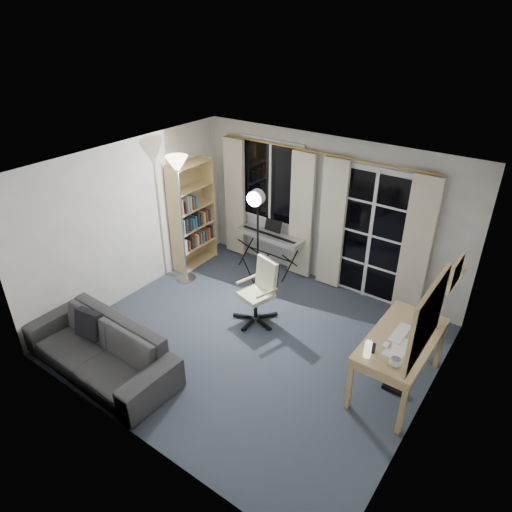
{
  "coord_description": "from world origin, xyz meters",
  "views": [
    {
      "loc": [
        2.92,
        -3.96,
        4.03
      ],
      "look_at": [
        -0.19,
        0.35,
        1.11
      ],
      "focal_mm": 32.0,
      "sensor_mm": 36.0,
      "label": 1
    }
  ],
  "objects_px": {
    "bookshelf": "(191,218)",
    "desk": "(401,344)",
    "office_chair": "(262,286)",
    "torchiere_lamp": "(179,183)",
    "studio_light": "(256,211)",
    "mug": "(396,361)",
    "monitor": "(437,305)",
    "sofa": "(97,342)",
    "keyboard_piano": "(270,237)"
  },
  "relations": [
    {
      "from": "desk",
      "to": "monitor",
      "type": "distance_m",
      "value": 0.61
    },
    {
      "from": "office_chair",
      "to": "monitor",
      "type": "bearing_deg",
      "value": 22.76
    },
    {
      "from": "office_chair",
      "to": "sofa",
      "type": "relative_size",
      "value": 0.44
    },
    {
      "from": "studio_light",
      "to": "sofa",
      "type": "bearing_deg",
      "value": -111.12
    },
    {
      "from": "monitor",
      "to": "desk",
      "type": "bearing_deg",
      "value": -112.94
    },
    {
      "from": "sofa",
      "to": "keyboard_piano",
      "type": "bearing_deg",
      "value": 85.59
    },
    {
      "from": "office_chair",
      "to": "desk",
      "type": "distance_m",
      "value": 2.09
    },
    {
      "from": "office_chair",
      "to": "sofa",
      "type": "height_order",
      "value": "office_chair"
    },
    {
      "from": "bookshelf",
      "to": "keyboard_piano",
      "type": "distance_m",
      "value": 1.38
    },
    {
      "from": "torchiere_lamp",
      "to": "sofa",
      "type": "xyz_separation_m",
      "value": [
        0.62,
        -2.19,
        -1.28
      ]
    },
    {
      "from": "torchiere_lamp",
      "to": "mug",
      "type": "height_order",
      "value": "torchiere_lamp"
    },
    {
      "from": "bookshelf",
      "to": "monitor",
      "type": "relative_size",
      "value": 3.5
    },
    {
      "from": "office_chair",
      "to": "desk",
      "type": "height_order",
      "value": "office_chair"
    },
    {
      "from": "desk",
      "to": "sofa",
      "type": "relative_size",
      "value": 0.63
    },
    {
      "from": "keyboard_piano",
      "to": "mug",
      "type": "height_order",
      "value": "keyboard_piano"
    },
    {
      "from": "desk",
      "to": "torchiere_lamp",
      "type": "bearing_deg",
      "value": 175.73
    },
    {
      "from": "bookshelf",
      "to": "desk",
      "type": "xyz_separation_m",
      "value": [
        4.0,
        -0.82,
        -0.23
      ]
    },
    {
      "from": "office_chair",
      "to": "desk",
      "type": "relative_size",
      "value": 0.69
    },
    {
      "from": "desk",
      "to": "sofa",
      "type": "distance_m",
      "value": 3.62
    },
    {
      "from": "torchiere_lamp",
      "to": "keyboard_piano",
      "type": "xyz_separation_m",
      "value": [
        0.96,
        1.05,
        -1.05
      ]
    },
    {
      "from": "desk",
      "to": "monitor",
      "type": "bearing_deg",
      "value": 67.06
    },
    {
      "from": "office_chair",
      "to": "monitor",
      "type": "xyz_separation_m",
      "value": [
        2.28,
        0.27,
        0.45
      ]
    },
    {
      "from": "torchiere_lamp",
      "to": "mug",
      "type": "xyz_separation_m",
      "value": [
        3.82,
        -0.82,
        -0.91
      ]
    },
    {
      "from": "keyboard_piano",
      "to": "desk",
      "type": "bearing_deg",
      "value": -24.65
    },
    {
      "from": "sofa",
      "to": "monitor",
      "type": "bearing_deg",
      "value": 36.69
    },
    {
      "from": "bookshelf",
      "to": "desk",
      "type": "height_order",
      "value": "bookshelf"
    },
    {
      "from": "bookshelf",
      "to": "studio_light",
      "type": "height_order",
      "value": "bookshelf"
    },
    {
      "from": "keyboard_piano",
      "to": "monitor",
      "type": "xyz_separation_m",
      "value": [
        2.96,
        -0.92,
        0.36
      ]
    },
    {
      "from": "monitor",
      "to": "office_chair",
      "type": "bearing_deg",
      "value": -172.48
    },
    {
      "from": "studio_light",
      "to": "desk",
      "type": "height_order",
      "value": "studio_light"
    },
    {
      "from": "office_chair",
      "to": "mug",
      "type": "distance_m",
      "value": 2.29
    },
    {
      "from": "keyboard_piano",
      "to": "mug",
      "type": "distance_m",
      "value": 3.42
    },
    {
      "from": "studio_light",
      "to": "mug",
      "type": "distance_m",
      "value": 2.92
    },
    {
      "from": "monitor",
      "to": "mug",
      "type": "distance_m",
      "value": 0.98
    },
    {
      "from": "bookshelf",
      "to": "monitor",
      "type": "bearing_deg",
      "value": -6.11
    },
    {
      "from": "bookshelf",
      "to": "mug",
      "type": "relative_size",
      "value": 15.36
    },
    {
      "from": "office_chair",
      "to": "mug",
      "type": "xyz_separation_m",
      "value": [
        2.18,
        -0.68,
        0.23
      ]
    },
    {
      "from": "keyboard_piano",
      "to": "mug",
      "type": "bearing_deg",
      "value": -31.42
    },
    {
      "from": "desk",
      "to": "mug",
      "type": "distance_m",
      "value": 0.53
    },
    {
      "from": "keyboard_piano",
      "to": "bookshelf",
      "type": "bearing_deg",
      "value": -153.98
    },
    {
      "from": "torchiere_lamp",
      "to": "studio_light",
      "type": "xyz_separation_m",
      "value": [
        1.2,
        0.32,
        -0.26
      ]
    },
    {
      "from": "bookshelf",
      "to": "sofa",
      "type": "xyz_separation_m",
      "value": [
        0.91,
        -2.69,
        -0.45
      ]
    },
    {
      "from": "studio_light",
      "to": "mug",
      "type": "height_order",
      "value": "studio_light"
    },
    {
      "from": "bookshelf",
      "to": "desk",
      "type": "distance_m",
      "value": 4.09
    },
    {
      "from": "studio_light",
      "to": "mug",
      "type": "bearing_deg",
      "value": -31.75
    },
    {
      "from": "bookshelf",
      "to": "mug",
      "type": "height_order",
      "value": "bookshelf"
    },
    {
      "from": "monitor",
      "to": "sofa",
      "type": "relative_size",
      "value": 0.24
    },
    {
      "from": "desk",
      "to": "sofa",
      "type": "height_order",
      "value": "sofa"
    },
    {
      "from": "office_chair",
      "to": "monitor",
      "type": "relative_size",
      "value": 1.81
    },
    {
      "from": "torchiere_lamp",
      "to": "bookshelf",
      "type": "bearing_deg",
      "value": 120.02
    }
  ]
}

